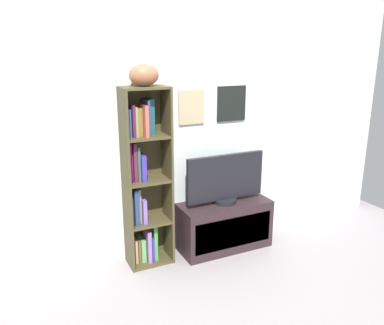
{
  "coord_description": "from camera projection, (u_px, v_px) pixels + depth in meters",
  "views": [
    {
      "loc": [
        -1.41,
        -2.1,
        1.88
      ],
      "look_at": [
        -0.02,
        0.85,
        0.93
      ],
      "focal_mm": 36.68,
      "sensor_mm": 36.0,
      "label": 1
    }
  ],
  "objects": [
    {
      "name": "television",
      "position": [
        225.0,
        179.0,
        3.67
      ],
      "size": [
        0.79,
        0.22,
        0.47
      ],
      "color": "black",
      "rests_on": "tv_stand"
    },
    {
      "name": "football",
      "position": [
        144.0,
        75.0,
        3.14
      ],
      "size": [
        0.28,
        0.23,
        0.18
      ],
      "primitive_type": "ellipsoid",
      "rotation": [
        0.0,
        0.0,
        -0.24
      ],
      "color": "#965C3F",
      "rests_on": "bookshelf"
    },
    {
      "name": "bookshelf",
      "position": [
        143.0,
        181.0,
        3.41
      ],
      "size": [
        0.4,
        0.26,
        1.59
      ],
      "color": "#453D23",
      "rests_on": "ground"
    },
    {
      "name": "ground",
      "position": [
        242.0,
        313.0,
        2.93
      ],
      "size": [
        5.2,
        5.2,
        0.04
      ],
      "primitive_type": "cube",
      "color": "gray"
    },
    {
      "name": "tv_stand",
      "position": [
        224.0,
        225.0,
        3.8
      ],
      "size": [
        0.89,
        0.37,
        0.47
      ],
      "color": "black",
      "rests_on": "ground"
    },
    {
      "name": "back_wall",
      "position": [
        181.0,
        120.0,
        3.56
      ],
      "size": [
        4.8,
        0.08,
        2.53
      ],
      "color": "silver",
      "rests_on": "ground"
    }
  ]
}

